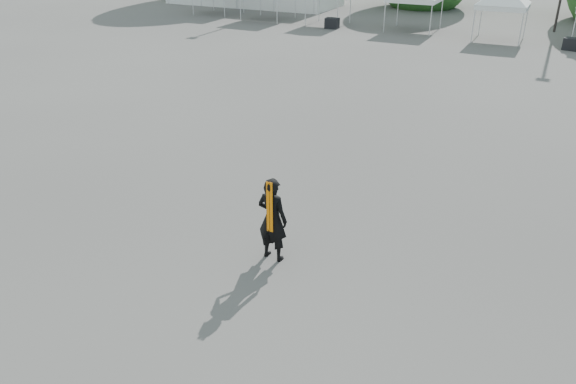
% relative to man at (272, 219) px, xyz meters
% --- Properties ---
extents(ground, '(120.00, 120.00, 0.00)m').
position_rel_man_xyz_m(ground, '(0.96, 1.43, -0.98)').
color(ground, '#474442').
rests_on(ground, ground).
extents(man, '(0.75, 0.52, 1.95)m').
position_rel_man_xyz_m(man, '(0.00, 0.00, 0.00)').
color(man, black).
rests_on(man, ground).
extents(crate_west, '(0.96, 0.78, 0.71)m').
position_rel_man_xyz_m(crate_west, '(-10.04, 28.01, -0.62)').
color(crate_west, black).
rests_on(crate_west, ground).
extents(crate_mid, '(1.03, 0.89, 0.69)m').
position_rel_man_xyz_m(crate_mid, '(5.20, 27.43, -0.63)').
color(crate_mid, black).
rests_on(crate_mid, ground).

